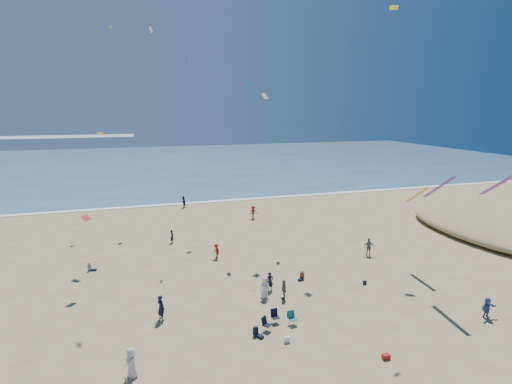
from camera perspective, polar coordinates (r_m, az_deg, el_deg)
name	(u,v)px	position (r m, az deg, el deg)	size (l,w,h in m)	color
ocean	(156,163)	(113.89, -14.09, 3.97)	(220.00, 100.00, 0.06)	#476B84
surf_line	(175,204)	(64.78, -11.45, -1.71)	(220.00, 1.20, 0.08)	white
standing_flyers	(255,262)	(38.01, -0.11, -9.93)	(25.94, 45.57, 1.90)	black
seated_group	(242,326)	(28.75, -1.98, -18.57)	(19.33, 26.21, 0.84)	silver
chair_cluster	(279,320)	(29.32, 3.24, -17.75)	(2.77, 1.54, 1.00)	black
white_tote	(287,339)	(27.82, 4.46, -20.26)	(0.35, 0.20, 0.40)	white
black_backpack	(290,314)	(30.71, 4.82, -16.97)	(0.30, 0.22, 0.38)	black
cooler	(386,357)	(27.47, 18.08, -21.45)	(0.45, 0.30, 0.30)	#A91F18
navy_bag	(365,282)	(36.72, 15.27, -12.36)	(0.28, 0.18, 0.34)	black
kites_aloft	(316,109)	(34.99, 8.54, 11.67)	(42.68, 43.31, 26.64)	blue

